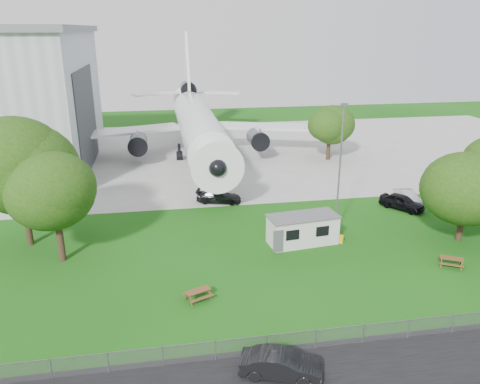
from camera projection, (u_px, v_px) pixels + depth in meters
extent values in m
plane|color=#216415|center=(264.00, 273.00, 36.70)|extent=(160.00, 160.00, 0.00)
cube|color=#B7B7B2|center=(210.00, 153.00, 72.03)|extent=(120.00, 46.00, 0.03)
cube|color=#2D3033|center=(87.00, 119.00, 62.41)|extent=(0.16, 16.00, 12.96)
cylinder|color=white|center=(198.00, 126.00, 66.31)|extent=(5.40, 34.00, 5.40)
cone|color=white|center=(215.00, 161.00, 48.64)|extent=(5.40, 5.50, 5.40)
cone|color=white|center=(188.00, 99.00, 85.57)|extent=(4.86, 9.00, 4.86)
cube|color=white|center=(110.00, 133.00, 67.65)|extent=(21.36, 10.77, 0.36)
cube|color=white|center=(278.00, 127.00, 71.71)|extent=(21.36, 10.77, 0.36)
cube|color=white|center=(187.00, 67.00, 83.69)|extent=(0.46, 9.96, 12.17)
cylinder|color=#515459|center=(138.00, 143.00, 65.16)|extent=(2.50, 4.20, 2.50)
cylinder|color=#515459|center=(257.00, 139.00, 67.92)|extent=(2.50, 4.20, 2.50)
cylinder|color=#515459|center=(188.00, 89.00, 83.98)|extent=(2.60, 4.50, 2.60)
cylinder|color=black|center=(211.00, 186.00, 53.18)|extent=(0.36, 0.36, 2.40)
cylinder|color=black|center=(179.00, 152.00, 68.07)|extent=(0.44, 0.44, 2.40)
cylinder|color=black|center=(217.00, 150.00, 68.98)|extent=(0.44, 0.44, 2.40)
cube|color=beige|center=(303.00, 230.00, 41.45)|extent=(6.26, 3.21, 2.50)
cube|color=#59595B|center=(303.00, 216.00, 41.01)|extent=(6.48, 3.43, 0.12)
cylinder|color=gold|center=(341.00, 239.00, 41.74)|extent=(0.50, 0.50, 0.70)
cube|color=gray|center=(299.00, 350.00, 27.87)|extent=(58.00, 0.04, 1.30)
cylinder|color=slate|center=(339.00, 172.00, 41.82)|extent=(0.16, 0.16, 12.00)
cylinder|color=#382619|center=(28.00, 223.00, 40.90)|extent=(0.56, 0.56, 4.16)
sphere|color=#355B16|center=(18.00, 167.00, 39.22)|extent=(9.14, 9.14, 9.14)
cylinder|color=#382619|center=(61.00, 241.00, 38.13)|extent=(0.56, 0.56, 3.48)
sphere|color=#355B16|center=(54.00, 192.00, 36.73)|extent=(7.71, 7.71, 7.71)
cylinder|color=#382619|center=(461.00, 224.00, 41.86)|extent=(0.56, 0.56, 3.16)
sphere|color=#355B16|center=(468.00, 183.00, 40.58)|extent=(7.75, 7.75, 7.75)
cylinder|color=#382619|center=(328.00, 151.00, 67.98)|extent=(0.56, 0.56, 2.71)
sphere|color=#355B16|center=(330.00, 128.00, 66.88)|extent=(6.70, 6.70, 6.70)
imported|color=black|center=(281.00, 365.00, 25.54)|extent=(4.76, 2.95, 1.48)
imported|color=black|center=(402.00, 202.00, 49.38)|extent=(4.23, 4.91, 1.59)
imported|color=#B6B9BE|center=(408.00, 197.00, 51.23)|extent=(1.53, 4.16, 1.36)
imported|color=black|center=(219.00, 196.00, 51.33)|extent=(5.27, 3.29, 1.42)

